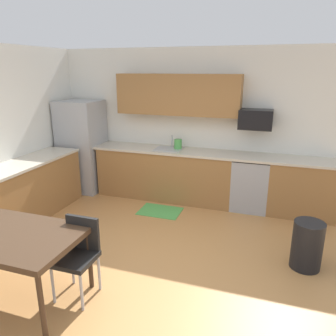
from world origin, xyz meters
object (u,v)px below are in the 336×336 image
refrigerator (82,146)px  trash_bin (307,245)px  microwave (256,119)px  kettle (178,145)px  dining_table (11,239)px  chair_near_table (78,251)px  oven_range (250,183)px

refrigerator → trash_bin: refrigerator is taller
microwave → kettle: (-1.32, -0.05, -0.52)m
trash_bin → microwave: bearing=115.5°
microwave → kettle: bearing=-177.8°
dining_table → chair_near_table: size_ratio=1.65×
refrigerator → dining_table: bearing=-69.8°
oven_range → kettle: size_ratio=4.55×
dining_table → kettle: size_ratio=7.00×
trash_bin → kettle: bearing=142.1°
refrigerator → oven_range: refrigerator is taller
microwave → oven_range: bearing=-90.0°
refrigerator → trash_bin: bearing=-20.7°
oven_range → trash_bin: oven_range is taller
kettle → oven_range: bearing=-2.2°
refrigerator → microwave: 3.31m
trash_bin → dining_table: bearing=-152.0°
chair_near_table → kettle: kettle is taller
refrigerator → microwave: (3.24, 0.18, 0.66)m
dining_table → refrigerator: bearing=110.2°
refrigerator → oven_range: (3.24, 0.08, -0.42)m
refrigerator → trash_bin: size_ratio=2.93×
trash_bin → kettle: kettle is taller
refrigerator → dining_table: 3.29m
trash_bin → kettle: size_ratio=3.00×
kettle → microwave: bearing=2.2°
microwave → kettle: size_ratio=2.70×
refrigerator → microwave: refrigerator is taller
microwave → chair_near_table: bearing=-117.0°
microwave → trash_bin: 2.26m
dining_table → kettle: 3.32m
dining_table → microwave: bearing=57.2°
trash_bin → chair_near_table: bearing=-151.4°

